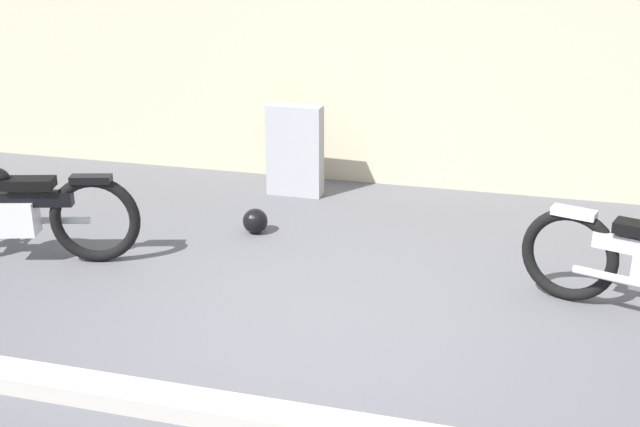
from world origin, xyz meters
TOP-DOWN VIEW (x-y plane):
  - ground_plane at (0.00, 0.00)m, footprint 40.00×40.00m
  - building_wall at (0.00, 3.71)m, footprint 18.00×0.30m
  - curb_strip at (0.00, -1.22)m, footprint 18.00×0.24m
  - stone_marker at (-1.11, 2.93)m, footprint 0.61×0.21m
  - helmet at (-1.14, 1.71)m, footprint 0.24×0.24m
  - motorcycle_black at (-2.95, 0.50)m, footprint 2.17×0.87m

SIDE VIEW (x-z plane):
  - ground_plane at x=0.00m, z-range 0.00..0.00m
  - curb_strip at x=0.00m, z-range 0.00..0.12m
  - helmet at x=-1.14m, z-range 0.00..0.24m
  - motorcycle_black at x=-2.95m, z-range -0.02..0.98m
  - stone_marker at x=-1.11m, z-range 0.00..0.99m
  - building_wall at x=0.00m, z-range 0.00..2.86m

